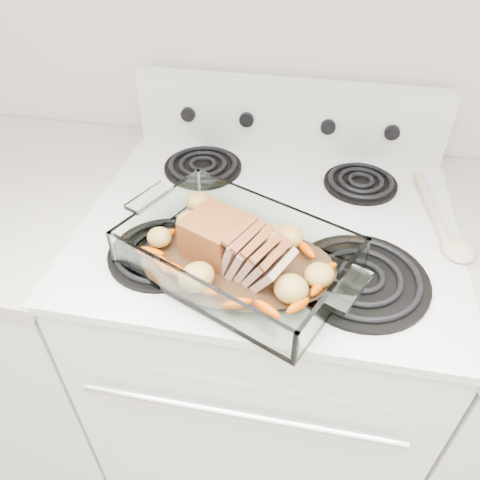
% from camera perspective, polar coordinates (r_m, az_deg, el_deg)
% --- Properties ---
extents(electric_range, '(0.78, 0.70, 1.12)m').
position_cam_1_polar(electric_range, '(1.34, 2.87, -12.63)').
color(electric_range, white).
rests_on(electric_range, ground).
extents(counter_left, '(0.58, 0.68, 0.93)m').
position_cam_1_polar(counter_left, '(1.54, -22.68, -8.29)').
color(counter_left, silver).
rests_on(counter_left, ground).
extents(baking_dish, '(0.40, 0.26, 0.08)m').
position_cam_1_polar(baking_dish, '(0.86, -0.25, -2.25)').
color(baking_dish, silver).
rests_on(baking_dish, electric_range).
extents(pork_roast, '(0.21, 0.10, 0.08)m').
position_cam_1_polar(pork_roast, '(0.85, -1.59, -0.77)').
color(pork_roast, brown).
rests_on(pork_roast, baking_dish).
extents(roast_vegetables, '(0.34, 0.19, 0.04)m').
position_cam_1_polar(roast_vegetables, '(0.88, -0.06, -0.38)').
color(roast_vegetables, '#C84B00').
rests_on(roast_vegetables, baking_dish).
extents(wooden_spoon, '(0.10, 0.30, 0.02)m').
position_cam_1_polar(wooden_spoon, '(1.05, 23.76, 1.30)').
color(wooden_spoon, beige).
rests_on(wooden_spoon, electric_range).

